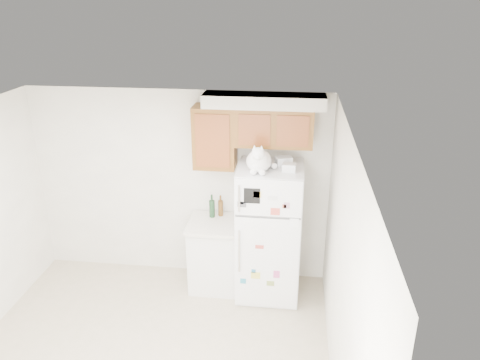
% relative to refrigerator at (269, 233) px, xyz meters
% --- Properties ---
extents(room_shell, '(3.84, 4.04, 2.52)m').
position_rel_refrigerator_xyz_m(room_shell, '(-1.06, -1.36, 0.82)').
color(room_shell, white).
rests_on(room_shell, ground_plane).
extents(refrigerator, '(0.76, 0.78, 1.70)m').
position_rel_refrigerator_xyz_m(refrigerator, '(0.00, 0.00, 0.00)').
color(refrigerator, white).
rests_on(refrigerator, ground_plane).
extents(base_counter, '(0.64, 0.64, 0.92)m').
position_rel_refrigerator_xyz_m(base_counter, '(-0.69, 0.07, -0.39)').
color(base_counter, white).
rests_on(base_counter, ground_plane).
extents(cat, '(0.35, 0.51, 0.36)m').
position_rel_refrigerator_xyz_m(cat, '(-0.13, -0.15, 0.98)').
color(cat, white).
rests_on(cat, refrigerator).
extents(storage_box_back, '(0.21, 0.18, 0.10)m').
position_rel_refrigerator_xyz_m(storage_box_back, '(0.14, 0.10, 0.90)').
color(storage_box_back, white).
rests_on(storage_box_back, refrigerator).
extents(storage_box_front, '(0.16, 0.12, 0.09)m').
position_rel_refrigerator_xyz_m(storage_box_front, '(0.21, -0.10, 0.89)').
color(storage_box_front, white).
rests_on(storage_box_front, refrigerator).
extents(bottle_green, '(0.07, 0.07, 0.30)m').
position_rel_refrigerator_xyz_m(bottle_green, '(-0.74, 0.21, 0.22)').
color(bottle_green, '#19381E').
rests_on(bottle_green, base_counter).
extents(bottle_amber, '(0.06, 0.06, 0.28)m').
position_rel_refrigerator_xyz_m(bottle_amber, '(-0.64, 0.26, 0.21)').
color(bottle_amber, '#593814').
rests_on(bottle_amber, base_counter).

